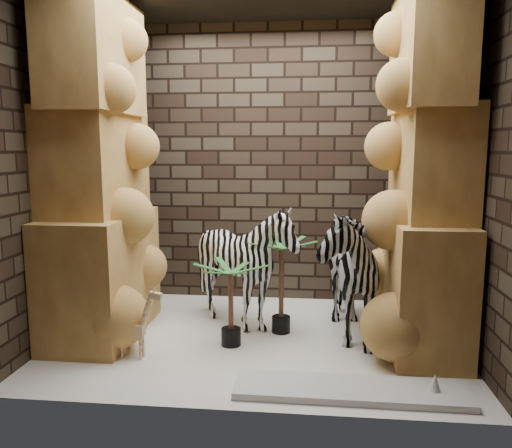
# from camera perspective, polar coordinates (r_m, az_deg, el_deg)

# --- Properties ---
(floor) EXTENTS (3.50, 3.50, 0.00)m
(floor) POSITION_cam_1_polar(r_m,az_deg,el_deg) (4.60, -0.08, -12.88)
(floor) COLOR white
(floor) RESTS_ON ground
(wall_back) EXTENTS (3.50, 0.00, 3.50)m
(wall_back) POSITION_cam_1_polar(r_m,az_deg,el_deg) (5.52, 1.29, 6.71)
(wall_back) COLOR black
(wall_back) RESTS_ON ground
(wall_front) EXTENTS (3.50, 0.00, 3.50)m
(wall_front) POSITION_cam_1_polar(r_m,az_deg,el_deg) (3.04, -2.58, 5.12)
(wall_front) COLOR black
(wall_front) RESTS_ON ground
(wall_left) EXTENTS (0.00, 3.00, 3.00)m
(wall_left) POSITION_cam_1_polar(r_m,az_deg,el_deg) (4.79, -21.50, 5.82)
(wall_left) COLOR black
(wall_left) RESTS_ON ground
(wall_right) EXTENTS (0.00, 3.00, 3.00)m
(wall_right) POSITION_cam_1_polar(r_m,az_deg,el_deg) (4.45, 23.06, 5.56)
(wall_right) COLOR black
(wall_right) RESTS_ON ground
(rock_pillar_left) EXTENTS (0.68, 1.30, 3.00)m
(rock_pillar_left) POSITION_cam_1_polar(r_m,az_deg,el_deg) (4.64, -17.64, 5.94)
(rock_pillar_left) COLOR tan
(rock_pillar_left) RESTS_ON floor
(rock_pillar_right) EXTENTS (0.58, 1.25, 3.00)m
(rock_pillar_right) POSITION_cam_1_polar(r_m,az_deg,el_deg) (4.36, 18.89, 5.74)
(rock_pillar_right) COLOR tan
(rock_pillar_right) RESTS_ON floor
(zebra_right) EXTENTS (0.81, 1.28, 1.41)m
(zebra_right) POSITION_cam_1_polar(r_m,az_deg,el_deg) (4.56, 9.47, -3.89)
(zebra_right) COLOR white
(zebra_right) RESTS_ON floor
(zebra_left) EXTENTS (1.08, 1.28, 1.08)m
(zebra_left) POSITION_cam_1_polar(r_m,az_deg,el_deg) (4.71, -1.28, -5.44)
(zebra_left) COLOR white
(zebra_left) RESTS_ON floor
(giraffe_toy) EXTENTS (0.32, 0.12, 0.61)m
(giraffe_toy) POSITION_cam_1_polar(r_m,az_deg,el_deg) (4.22, -13.96, -10.73)
(giraffe_toy) COLOR #E2BB87
(giraffe_toy) RESTS_ON floor
(palm_front) EXTENTS (0.36, 0.36, 0.89)m
(palm_front) POSITION_cam_1_polar(r_m,az_deg,el_deg) (4.61, 2.90, -7.00)
(palm_front) COLOR #155622
(palm_front) RESTS_ON floor
(palm_back) EXTENTS (0.36, 0.36, 0.74)m
(palm_back) POSITION_cam_1_polar(r_m,az_deg,el_deg) (4.34, -2.88, -9.04)
(palm_back) COLOR #155622
(palm_back) RESTS_ON floor
(surfboard) EXTENTS (1.62, 0.41, 0.05)m
(surfboard) POSITION_cam_1_polar(r_m,az_deg,el_deg) (3.72, 10.67, -18.02)
(surfboard) COLOR silver
(surfboard) RESTS_ON floor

